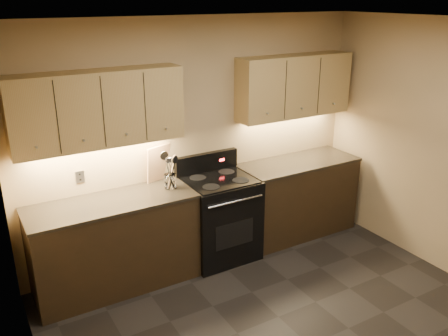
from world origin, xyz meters
The scene contains 16 objects.
ceiling centered at (0.00, 0.00, 2.60)m, with size 4.00×4.00×0.00m, color silver.
wall_back centered at (0.00, 2.00, 1.30)m, with size 4.00×0.04×2.60m, color tan.
wall_left centered at (-2.00, 0.00, 1.30)m, with size 0.04×4.00×2.60m, color tan.
counter_left centered at (-1.10, 1.70, 0.47)m, with size 1.62×0.62×0.93m.
counter_right centered at (1.18, 1.70, 0.47)m, with size 1.46×0.62×0.93m.
stove centered at (0.08, 1.68, 0.48)m, with size 0.76×0.68×1.14m.
upper_cab_left centered at (-1.10, 1.85, 1.80)m, with size 1.60×0.30×0.70m, color tan.
upper_cab_right centered at (1.18, 1.85, 1.80)m, with size 1.44×0.30×0.70m, color tan.
outlet_plate centered at (-1.30, 1.99, 1.12)m, with size 0.09×0.01×0.12m, color #B2B5BA.
utensil_crock centered at (-0.47, 1.71, 1.00)m, with size 0.12×0.12×0.15m.
cutting_board centered at (-0.48, 1.97, 1.12)m, with size 0.30×0.02×0.38m, color tan.
wooden_spoon centered at (-0.50, 1.70, 1.11)m, with size 0.06×0.06×0.33m, color tan, non-canonical shape.
black_spoon centered at (-0.47, 1.74, 1.11)m, with size 0.06×0.06×0.32m, color black, non-canonical shape.
black_turner centered at (-0.45, 1.70, 1.13)m, with size 0.08×0.08×0.37m, color black, non-canonical shape.
steel_spatula centered at (-0.44, 1.73, 1.12)m, with size 0.08×0.08×0.34m, color silver, non-canonical shape.
steel_skimmer centered at (-0.44, 1.70, 1.14)m, with size 0.09×0.09×0.38m, color silver, non-canonical shape.
Camera 1 is at (-2.26, -2.42, 2.80)m, focal length 38.00 mm.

